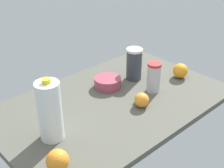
{
  "coord_description": "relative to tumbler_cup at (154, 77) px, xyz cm",
  "views": [
    {
      "loc": [
        -92.54,
        -100.13,
        88.6
      ],
      "look_at": [
        0.0,
        0.0,
        13.0
      ],
      "focal_mm": 50.0,
      "sensor_mm": 36.0,
      "label": 1
    }
  ],
  "objects": [
    {
      "name": "tumbler_cup",
      "position": [
        0.0,
        0.0,
        0.0
      ],
      "size": [
        7.41,
        7.41,
        16.47
      ],
      "color": "silver",
      "rests_on": "countertop"
    },
    {
      "name": "orange_by_jug",
      "position": [
        -71.58,
        -14.75,
        -3.89
      ],
      "size": [
        8.76,
        8.76,
        8.76
      ],
      "primitive_type": "sphere",
      "color": "orange",
      "rests_on": "countertop"
    },
    {
      "name": "orange_loose",
      "position": [
        -16.16,
        -6.39,
        -4.58
      ],
      "size": [
        7.39,
        7.39,
        7.39
      ],
      "primitive_type": "sphere",
      "color": "orange",
      "rests_on": "countertop"
    },
    {
      "name": "orange_far_back",
      "position": [
        23.51,
        -0.48,
        -3.97
      ],
      "size": [
        8.61,
        8.61,
        8.61
      ],
      "primitive_type": "sphere",
      "color": "orange",
      "rests_on": "countertop"
    },
    {
      "name": "countertop",
      "position": [
        -23.59,
        7.3,
        -9.78
      ],
      "size": [
        120.0,
        76.0,
        3.0
      ],
      "primitive_type": "cube",
      "color": "#515146",
      "rests_on": "ground"
    },
    {
      "name": "mixing_bowl",
      "position": [
        -15.44,
        19.74,
        -5.39
      ],
      "size": [
        14.81,
        14.81,
        5.76
      ],
      "primitive_type": "cylinder",
      "color": "#9D4052",
      "rests_on": "countertop"
    },
    {
      "name": "milk_jug",
      "position": [
        -62.43,
        3.15,
        5.24
      ],
      "size": [
        10.26,
        10.26,
        28.59
      ],
      "color": "white",
      "rests_on": "countertop"
    },
    {
      "name": "shaker_bottle",
      "position": [
        2.53,
        16.97,
        1.06
      ],
      "size": [
        9.18,
        9.18,
        18.6
      ],
      "color": "#323B43",
      "rests_on": "countertop"
    }
  ]
}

